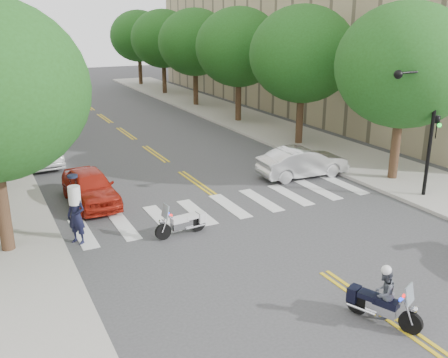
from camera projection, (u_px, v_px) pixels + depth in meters
ground at (324, 272)px, 15.82m from camera, size 140.00×140.00×0.00m
sidewalk_right at (246, 120)px, 38.53m from camera, size 5.00×60.00×0.15m
tree_r_0 at (404, 66)px, 22.96m from camera, size 6.40×6.40×8.45m
tree_r_1 at (303, 54)px, 29.74m from camera, size 6.40×6.40×8.45m
tree_r_2 at (239, 47)px, 36.52m from camera, size 6.40×6.40×8.45m
tree_r_3 at (195, 42)px, 43.30m from camera, size 6.40×6.40×8.45m
tree_r_4 at (163, 39)px, 50.08m from camera, size 6.40×6.40×8.45m
tree_r_5 at (139, 36)px, 56.86m from camera, size 6.40×6.40×8.45m
traffic_signal_pole at (426, 116)px, 20.94m from camera, size 2.82×0.42×6.00m
motorcycle_police at (382, 297)px, 13.05m from camera, size 1.04×1.97×1.67m
motorcycle_parked at (185, 222)px, 18.47m from camera, size 2.06×0.60×1.33m
officer_standing at (76, 216)px, 17.57m from camera, size 0.84×0.89×2.05m
convertible at (303, 162)px, 25.02m from camera, size 4.68×1.89×1.51m
parked_car_a at (90, 187)px, 21.41m from camera, size 1.97×4.51×1.51m
parked_car_b at (40, 151)px, 27.10m from camera, size 1.92×4.61×1.48m
parked_car_c at (43, 127)px, 33.29m from camera, size 2.73×5.11×1.37m
parked_car_d at (34, 116)px, 37.57m from camera, size 1.69×4.03×1.16m
parked_car_e at (11, 104)px, 41.65m from camera, size 2.05×4.43×1.47m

